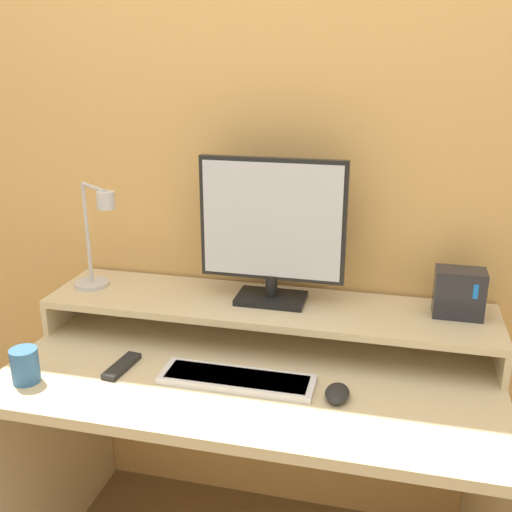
{
  "coord_description": "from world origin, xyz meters",
  "views": [
    {
      "loc": [
        0.36,
        -1.08,
        1.55
      ],
      "look_at": [
        0.0,
        0.37,
        1.04
      ],
      "focal_mm": 42.0,
      "sensor_mm": 36.0,
      "label": 1
    }
  ],
  "objects": [
    {
      "name": "wall_back",
      "position": [
        0.0,
        0.72,
        1.25
      ],
      "size": [
        6.0,
        0.05,
        2.5
      ],
      "color": "#E5AD60",
      "rests_on": "ground_plane"
    },
    {
      "name": "desk",
      "position": [
        0.0,
        0.34,
        0.53
      ],
      "size": [
        1.34,
        0.68,
        0.73
      ],
      "color": "beige",
      "rests_on": "ground_plane"
    },
    {
      "name": "monitor_shelf",
      "position": [
        0.0,
        0.53,
        0.83
      ],
      "size": [
        1.34,
        0.3,
        0.12
      ],
      "color": "beige",
      "rests_on": "desk"
    },
    {
      "name": "monitor",
      "position": [
        0.01,
        0.55,
        1.07
      ],
      "size": [
        0.43,
        0.13,
        0.43
      ],
      "color": "black",
      "rests_on": "monitor_shelf"
    },
    {
      "name": "desk_lamp",
      "position": [
        -0.53,
        0.5,
        1.01
      ],
      "size": [
        0.2,
        0.17,
        0.34
      ],
      "color": "silver",
      "rests_on": "monitor_shelf"
    },
    {
      "name": "router_dock",
      "position": [
        0.54,
        0.57,
        0.91
      ],
      "size": [
        0.14,
        0.09,
        0.14
      ],
      "color": "#28282D",
      "rests_on": "monitor_shelf"
    },
    {
      "name": "keyboard",
      "position": [
        -0.02,
        0.26,
        0.74
      ],
      "size": [
        0.41,
        0.12,
        0.02
      ],
      "color": "silver",
      "rests_on": "desk"
    },
    {
      "name": "mouse",
      "position": [
        0.25,
        0.24,
        0.74
      ],
      "size": [
        0.06,
        0.09,
        0.03
      ],
      "color": "black",
      "rests_on": "desk"
    },
    {
      "name": "remote_control",
      "position": [
        -0.35,
        0.25,
        0.74
      ],
      "size": [
        0.06,
        0.15,
        0.02
      ],
      "color": "black",
      "rests_on": "desk"
    },
    {
      "name": "mug",
      "position": [
        -0.56,
        0.13,
        0.77
      ],
      "size": [
        0.07,
        0.07,
        0.09
      ],
      "color": "#33669E",
      "rests_on": "desk"
    }
  ]
}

